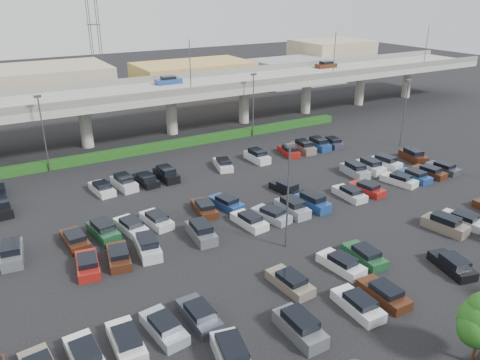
% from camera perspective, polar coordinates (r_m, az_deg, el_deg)
% --- Properties ---
extents(ground, '(280.00, 280.00, 0.00)m').
position_cam_1_polar(ground, '(51.08, 0.39, -4.16)').
color(ground, black).
extents(overpass, '(150.00, 13.00, 15.80)m').
position_cam_1_polar(overpass, '(76.63, -12.17, 9.98)').
color(overpass, gray).
rests_on(overpass, ground).
extents(hedge, '(66.00, 1.60, 1.10)m').
position_cam_1_polar(hedge, '(71.94, -9.79, 4.04)').
color(hedge, '#1A4213').
rests_on(hedge, ground).
extents(tree_row, '(65.07, 3.66, 5.94)m').
position_cam_1_polar(tree_row, '(33.33, 26.42, -15.82)').
color(tree_row, '#332316').
rests_on(tree_row, ground).
extents(parked_cars, '(63.17, 41.68, 1.67)m').
position_cam_1_polar(parked_cars, '(47.47, 0.22, -5.50)').
color(parked_cars, silver).
rests_on(parked_cars, ground).
extents(light_poles, '(66.90, 48.38, 10.30)m').
position_cam_1_polar(light_poles, '(48.47, -5.01, 2.28)').
color(light_poles, '#48484D').
rests_on(light_poles, ground).
extents(distant_buildings, '(138.00, 24.00, 9.00)m').
position_cam_1_polar(distant_buildings, '(108.91, -10.80, 11.96)').
color(distant_buildings, gray).
rests_on(distant_buildings, ground).
extents(comm_tower, '(2.40, 2.40, 30.00)m').
position_cam_1_polar(comm_tower, '(116.77, -17.46, 17.93)').
color(comm_tower, '#48484D').
rests_on(comm_tower, ground).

